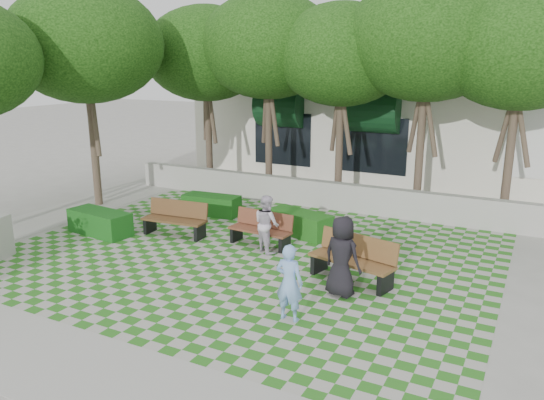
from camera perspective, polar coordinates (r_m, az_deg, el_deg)
The scene contains 16 objects.
ground at distance 12.72m, azimuth -5.16°, elevation -7.37°, with size 90.00×90.00×0.00m, color gray.
lawn at distance 13.51m, azimuth -2.88°, elevation -5.96°, with size 12.00×12.00×0.00m, color #2B721E.
sidewalk_south at distance 9.52m, azimuth -21.16°, elevation -16.33°, with size 16.00×2.00×0.01m, color #9E9B93.
sidewalk_west at distance 18.07m, azimuth -23.02°, elevation -1.81°, with size 2.00×12.00×0.01m, color #9E9B93.
retaining_wall at distance 17.86m, azimuth 5.53°, elevation 0.60°, with size 15.00×0.36×0.90m, color #9E9B93.
bench_east at distance 11.97m, azimuth 8.73°, elevation -6.37°, with size 2.06×1.12×1.03m.
bench_mid at distance 14.11m, azimuth -1.16°, elevation -3.19°, with size 1.76×0.70×0.90m.
bench_west at distance 15.16m, azimuth -10.34°, elevation -2.04°, with size 1.89×0.78×0.97m.
hedge_midright at distance 15.03m, azimuth 3.02°, elevation -2.51°, with size 1.88×0.75×0.66m, color #184F15.
hedge_midleft at distance 17.08m, azimuth -6.52°, elevation -0.52°, with size 1.82×0.73×0.64m, color #134913.
hedge_west at distance 15.82m, azimuth -18.01°, elevation -2.31°, with size 1.93×0.77×0.68m, color #134915.
person_blue at distance 10.02m, azimuth 1.86°, elevation -8.86°, with size 0.55×0.36×1.51m, color #7CA6E2.
person_dark at distance 11.09m, azimuth 7.53°, elevation -6.04°, with size 0.84×0.55×1.72m, color black.
person_white at distance 13.55m, azimuth -0.57°, elevation -2.56°, with size 0.73×0.57×1.50m, color silver.
tree_row at distance 17.89m, azimuth -0.15°, elevation 15.98°, with size 17.70×13.40×7.41m.
building at distance 24.70m, azimuth 14.67°, elevation 8.94°, with size 18.00×8.92×5.15m.
Camera 1 is at (6.42, -9.90, 4.74)m, focal length 35.00 mm.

